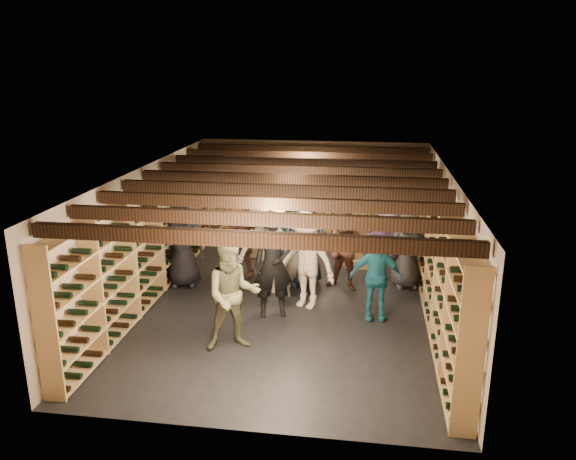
% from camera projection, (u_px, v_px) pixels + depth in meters
% --- Properties ---
extents(ground, '(8.00, 8.00, 0.00)m').
position_uv_depth(ground, '(290.00, 298.00, 10.51)').
color(ground, black).
rests_on(ground, ground).
extents(walls, '(5.52, 8.02, 2.40)m').
position_uv_depth(walls, '(291.00, 237.00, 10.17)').
color(walls, '#B9A590').
rests_on(walls, ground).
extents(ceiling, '(5.50, 8.00, 0.01)m').
position_uv_depth(ceiling, '(291.00, 171.00, 9.82)').
color(ceiling, beige).
rests_on(ceiling, walls).
extents(ceiling_joists, '(5.40, 7.12, 0.18)m').
position_uv_depth(ceiling_joists, '(291.00, 179.00, 9.86)').
color(ceiling_joists, black).
rests_on(ceiling_joists, ground).
extents(wine_rack_left, '(0.32, 7.50, 2.15)m').
position_uv_depth(wine_rack_left, '(156.00, 237.00, 10.56)').
color(wine_rack_left, tan).
rests_on(wine_rack_left, ground).
extents(wine_rack_right, '(0.32, 7.50, 2.15)m').
position_uv_depth(wine_rack_right, '(435.00, 250.00, 9.85)').
color(wine_rack_right, tan).
rests_on(wine_rack_right, ground).
extents(wine_rack_back, '(4.70, 0.30, 2.15)m').
position_uv_depth(wine_rack_back, '(312.00, 196.00, 13.83)').
color(wine_rack_back, tan).
rests_on(wine_rack_back, ground).
extents(crate_stack_left, '(0.55, 0.41, 0.68)m').
position_uv_depth(crate_stack_left, '(257.00, 242.00, 12.68)').
color(crate_stack_left, tan).
rests_on(crate_stack_left, ground).
extents(crate_stack_right, '(0.51, 0.34, 0.51)m').
position_uv_depth(crate_stack_right, '(351.00, 252.00, 12.24)').
color(crate_stack_right, tan).
rests_on(crate_stack_right, ground).
extents(crate_loose, '(0.54, 0.39, 0.17)m').
position_uv_depth(crate_loose, '(358.00, 263.00, 12.09)').
color(crate_loose, tan).
rests_on(crate_loose, ground).
extents(person_0, '(0.96, 0.72, 1.77)m').
position_uv_depth(person_0, '(182.00, 242.00, 10.88)').
color(person_0, black).
rests_on(person_0, ground).
extents(person_1, '(0.78, 0.62, 1.86)m').
position_uv_depth(person_1, '(273.00, 264.00, 9.55)').
color(person_1, black).
rests_on(person_1, ground).
extents(person_2, '(1.01, 0.90, 1.74)m').
position_uv_depth(person_2, '(233.00, 295.00, 8.45)').
color(person_2, brown).
rests_on(person_2, ground).
extents(person_3, '(1.30, 1.05, 1.76)m').
position_uv_depth(person_3, '(306.00, 260.00, 9.90)').
color(person_3, beige).
rests_on(person_3, ground).
extents(person_4, '(0.90, 0.43, 1.50)m').
position_uv_depth(person_4, '(376.00, 277.00, 9.47)').
color(person_4, '#1C6E88').
rests_on(person_4, ground).
extents(person_5, '(1.75, 1.08, 1.80)m').
position_uv_depth(person_5, '(239.00, 233.00, 11.43)').
color(person_5, brown).
rests_on(person_5, ground).
extents(person_6, '(0.91, 0.60, 1.85)m').
position_uv_depth(person_6, '(304.00, 240.00, 10.89)').
color(person_6, '#25304E').
rests_on(person_6, ground).
extents(person_7, '(0.66, 0.54, 1.55)m').
position_uv_depth(person_7, '(297.00, 256.00, 10.43)').
color(person_7, gray).
rests_on(person_7, ground).
extents(person_8, '(0.91, 0.81, 1.57)m').
position_uv_depth(person_8, '(345.00, 250.00, 10.72)').
color(person_8, '#4B281F').
rests_on(person_8, ground).
extents(person_9, '(1.36, 1.03, 1.86)m').
position_uv_depth(person_9, '(268.00, 246.00, 10.50)').
color(person_9, '#B6ACA6').
rests_on(person_9, ground).
extents(person_10, '(1.14, 0.63, 1.83)m').
position_uv_depth(person_10, '(279.00, 230.00, 11.54)').
color(person_10, '#204724').
rests_on(person_10, ground).
extents(person_11, '(1.48, 0.83, 1.52)m').
position_uv_depth(person_11, '(389.00, 242.00, 11.28)').
color(person_11, '#896397').
rests_on(person_11, ground).
extents(person_12, '(0.84, 0.62, 1.57)m').
position_uv_depth(person_12, '(408.00, 249.00, 10.82)').
color(person_12, '#2F3134').
rests_on(person_12, ground).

